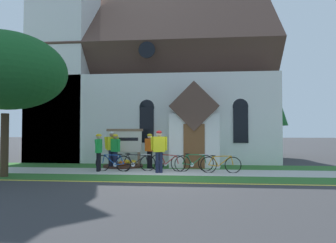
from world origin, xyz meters
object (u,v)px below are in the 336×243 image
at_px(bicycle_orange, 167,162).
at_px(cyclist_in_blue_jersey, 115,149).
at_px(bicycle_red, 194,163).
at_px(verge_sapling, 6,72).
at_px(bicycle_white, 221,164).
at_px(roadside_conifer, 261,85).
at_px(cyclist_in_white_jersey, 99,149).
at_px(cyclist_in_yellow_jersey, 112,146).
at_px(cyclist_in_orange_jersey, 150,148).
at_px(bicycle_black, 113,163).
at_px(bicycle_blue, 135,163).
at_px(cyclist_in_red_jersey, 159,148).
at_px(yard_deciduous_tree, 59,96).
at_px(church_sign, 125,142).

bearing_deg(bicycle_orange, cyclist_in_blue_jersey, 170.10).
relative_size(bicycle_red, verge_sapling, 0.31).
distance_m(bicycle_white, roadside_conifer, 9.92).
height_order(bicycle_white, roadside_conifer, roadside_conifer).
distance_m(bicycle_orange, cyclist_in_white_jersey, 3.07).
xyz_separation_m(cyclist_in_yellow_jersey, cyclist_in_orange_jersey, (1.80, 0.10, -0.08)).
bearing_deg(bicycle_black, bicycle_orange, 8.61).
bearing_deg(cyclist_in_white_jersey, bicycle_white, 0.58).
height_order(bicycle_black, verge_sapling, verge_sapling).
bearing_deg(bicycle_blue, cyclist_in_red_jersey, -25.53).
xyz_separation_m(cyclist_in_orange_jersey, verge_sapling, (-5.19, -3.10, 3.13)).
distance_m(bicycle_white, cyclist_in_orange_jersey, 3.48).
distance_m(bicycle_black, roadside_conifer, 12.26).
relative_size(yard_deciduous_tree, verge_sapling, 0.94).
height_order(bicycle_blue, cyclist_in_orange_jersey, cyclist_in_orange_jersey).
distance_m(cyclist_in_blue_jersey, roadside_conifer, 11.63).
height_order(cyclist_in_yellow_jersey, cyclist_in_white_jersey, cyclist_in_yellow_jersey).
xyz_separation_m(bicycle_white, cyclist_in_blue_jersey, (-4.79, 0.89, 0.58)).
bearing_deg(bicycle_red, bicycle_white, -19.17).
distance_m(bicycle_black, cyclist_in_red_jersey, 2.23).
distance_m(bicycle_blue, cyclist_in_yellow_jersey, 1.69).
distance_m(bicycle_orange, roadside_conifer, 10.59).
distance_m(bicycle_white, verge_sapling, 9.38).
bearing_deg(cyclist_in_yellow_jersey, cyclist_in_orange_jersey, 3.31).
xyz_separation_m(bicycle_red, verge_sapling, (-7.29, -2.28, 3.71)).
bearing_deg(bicycle_black, cyclist_in_orange_jersey, 37.22).
bearing_deg(cyclist_in_white_jersey, bicycle_orange, 9.80).
distance_m(cyclist_in_yellow_jersey, cyclist_in_blue_jersey, 0.32).
bearing_deg(bicycle_black, cyclist_in_red_jersey, -10.51).
distance_m(cyclist_in_orange_jersey, verge_sapling, 6.80).
bearing_deg(bicycle_orange, cyclist_in_orange_jersey, 141.03).
bearing_deg(bicycle_white, roadside_conifer, 67.30).
bearing_deg(cyclist_in_white_jersey, verge_sapling, -149.57).
bearing_deg(cyclist_in_red_jersey, bicycle_orange, 69.11).
bearing_deg(bicycle_blue, bicycle_black, -170.93).
distance_m(bicycle_white, bicycle_orange, 2.34).
bearing_deg(cyclist_in_blue_jersey, bicycle_black, -81.03).
xyz_separation_m(bicycle_white, roadside_conifer, (3.40, 8.13, 4.56)).
relative_size(cyclist_in_blue_jersey, verge_sapling, 0.29).
height_order(bicycle_blue, roadside_conifer, roadside_conifer).
relative_size(bicycle_white, cyclist_in_orange_jersey, 1.05).
bearing_deg(bicycle_red, cyclist_in_yellow_jersey, 169.68).
bearing_deg(yard_deciduous_tree, bicycle_red, -29.20).
xyz_separation_m(bicycle_white, cyclist_in_yellow_jersey, (-5.01, 1.10, 0.67)).
xyz_separation_m(cyclist_in_yellow_jersey, verge_sapling, (-3.39, -2.99, 3.05)).
xyz_separation_m(bicycle_white, bicycle_orange, (-2.30, 0.46, 0.01)).
bearing_deg(church_sign, bicycle_white, -22.81).
bearing_deg(verge_sapling, cyclist_in_white_jersey, 30.43).
height_order(cyclist_in_red_jersey, cyclist_in_orange_jersey, cyclist_in_red_jersey).
relative_size(bicycle_blue, cyclist_in_red_jersey, 0.99).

